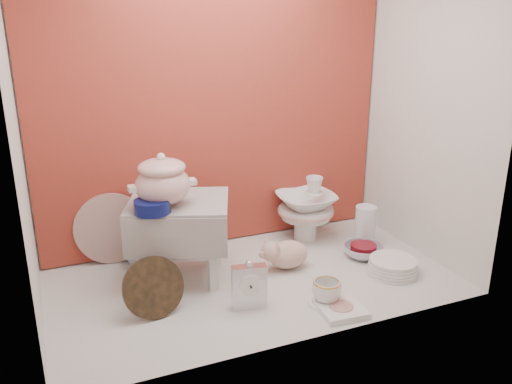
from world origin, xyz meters
TOP-DOWN VIEW (x-y plane):
  - ground at (0.00, 0.00)m, footprint 1.80×1.80m
  - niche_shell at (0.00, 0.18)m, footprint 1.86×1.03m
  - step_stool at (-0.29, 0.16)m, footprint 0.54×0.50m
  - soup_tureen at (-0.37, 0.12)m, footprint 0.35×0.35m
  - cobalt_bowl at (-0.43, 0.06)m, footprint 0.18×0.18m
  - floral_platter at (-0.56, 0.45)m, footprint 0.35×0.09m
  - blue_white_vase at (-0.41, 0.37)m, footprint 0.27×0.27m
  - lacquer_tray at (-0.48, -0.11)m, footprint 0.27×0.14m
  - mantel_clock at (-0.10, -0.20)m, footprint 0.15×0.08m
  - plush_pig at (0.20, 0.06)m, footprint 0.29×0.24m
  - teacup_saucer at (0.21, -0.30)m, footprint 0.17×0.17m
  - gold_rim_teacup at (0.21, -0.30)m, footprint 0.15×0.15m
  - lattice_dish at (0.23, -0.38)m, footprint 0.19×0.19m
  - dinner_plate_stack at (0.63, -0.18)m, footprint 0.25×0.25m
  - crystal_bowl at (0.60, 0.02)m, footprint 0.21×0.21m
  - clear_glass_vase at (0.68, 0.14)m, footprint 0.12×0.12m
  - porcelain_tower at (0.44, 0.34)m, footprint 0.30×0.30m

SIDE VIEW (x-z plane):
  - ground at x=0.00m, z-range 0.00..0.00m
  - teacup_saucer at x=0.21m, z-range 0.00..0.01m
  - lattice_dish at x=0.23m, z-range 0.00..0.03m
  - crystal_bowl at x=0.60m, z-range 0.00..0.06m
  - dinner_plate_stack at x=0.63m, z-range 0.00..0.07m
  - gold_rim_teacup at x=0.21m, z-range 0.01..0.11m
  - plush_pig at x=0.20m, z-range 0.00..0.15m
  - mantel_clock at x=-0.10m, z-range 0.00..0.21m
  - clear_glass_vase at x=0.68m, z-range 0.00..0.21m
  - blue_white_vase at x=-0.41m, z-range 0.00..0.23m
  - lacquer_tray at x=-0.48m, z-range 0.00..0.24m
  - porcelain_tower at x=0.44m, z-range 0.00..0.35m
  - floral_platter at x=-0.56m, z-range 0.00..0.35m
  - step_stool at x=-0.29m, z-range 0.00..0.38m
  - cobalt_bowl at x=-0.43m, z-range 0.38..0.43m
  - soup_tureen at x=-0.37m, z-range 0.38..0.61m
  - niche_shell at x=0.00m, z-range 0.17..1.70m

